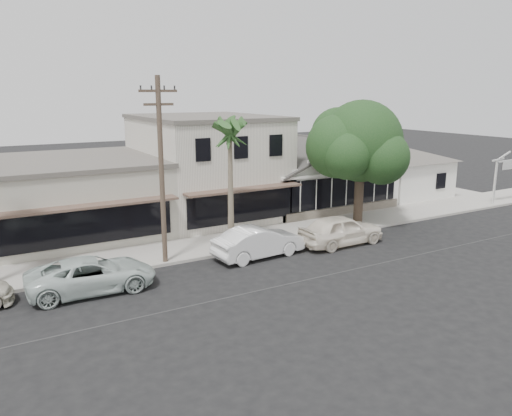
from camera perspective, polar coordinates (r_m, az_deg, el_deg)
ground at (r=25.34m, az=13.64°, el=-6.27°), size 140.00×140.00×0.00m
sidewalk_north at (r=26.73m, az=-9.42°, el=-4.87°), size 90.00×3.50×0.15m
corner_shop at (r=37.17m, az=6.29°, el=4.33°), size 10.40×8.60×5.10m
side_cottage at (r=41.98m, az=16.15°, el=3.35°), size 6.00×6.00×3.00m
row_building_near at (r=33.96m, az=-5.74°, el=4.59°), size 8.00×10.00×6.50m
row_building_midnear at (r=31.63m, az=-20.72°, el=1.05°), size 10.00×10.00×4.20m
utility_pole at (r=23.91m, az=-10.77°, el=4.56°), size 1.80×0.24×9.00m
car_0 at (r=27.87m, az=9.68°, el=-2.48°), size 4.99×2.07×1.69m
car_1 at (r=25.45m, az=0.30°, el=-3.92°), size 4.92×2.04×1.58m
car_2 at (r=22.32m, az=-18.25°, el=-7.25°), size 5.39×2.66×1.47m
shade_tree at (r=31.71m, az=11.57°, el=7.24°), size 7.05×6.37×7.82m
palm_east at (r=25.86m, az=-3.00°, el=8.74°), size 2.74×2.74×7.38m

